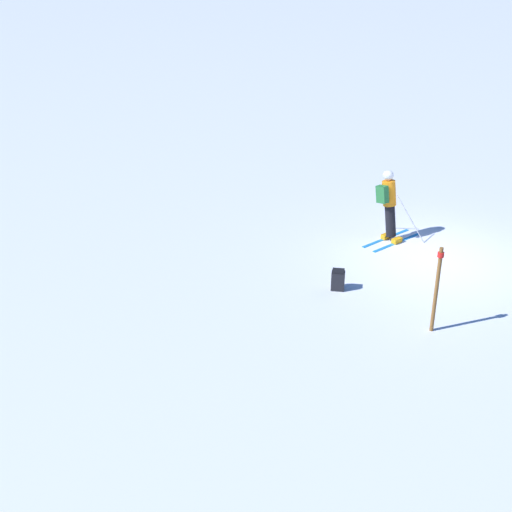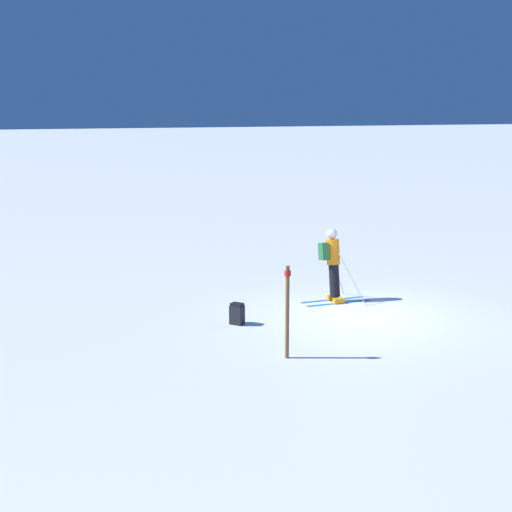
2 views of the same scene
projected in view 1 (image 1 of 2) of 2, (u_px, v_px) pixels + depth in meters
ground_plane at (435, 259)px, 17.64m from camera, size 300.00×300.00×0.00m
skier at (389, 202)px, 18.24m from camera, size 1.29×1.77×1.89m
spare_backpack at (338, 280)px, 16.11m from camera, size 0.37×0.36×0.50m
trail_marker at (437, 286)px, 14.18m from camera, size 0.13×0.13×1.88m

